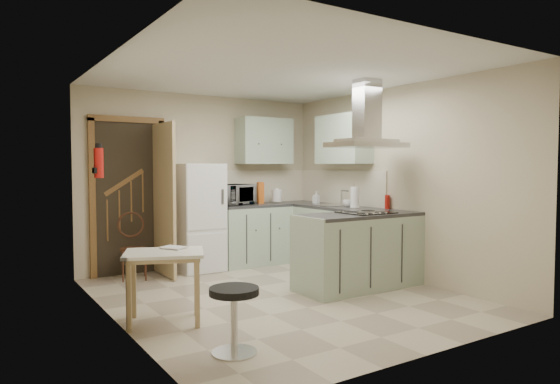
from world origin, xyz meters
TOP-DOWN VIEW (x-y plane):
  - floor at (0.00, 0.00)m, footprint 4.20×4.20m
  - ceiling at (0.00, 0.00)m, footprint 4.20×4.20m
  - back_wall at (0.00, 2.10)m, footprint 3.60×0.00m
  - left_wall at (-1.80, 0.00)m, footprint 0.00×4.20m
  - right_wall at (1.80, 0.00)m, footprint 0.00×4.20m
  - doorway at (-1.10, 2.07)m, footprint 1.10×0.12m
  - fridge at (-0.20, 1.80)m, footprint 0.60×0.60m
  - counter_back at (0.66, 1.80)m, footprint 1.08×0.60m
  - counter_right at (1.50, 1.12)m, footprint 0.60×1.95m
  - splashback at (0.96, 2.09)m, footprint 1.68×0.02m
  - wall_cabinet_back at (0.95, 1.93)m, footprint 0.85×0.35m
  - wall_cabinet_right at (1.62, 0.85)m, footprint 0.35×0.90m
  - peninsula at (1.02, -0.18)m, footprint 1.55×0.65m
  - hob at (1.12, -0.18)m, footprint 0.58×0.50m
  - extractor_hood at (1.12, -0.18)m, footprint 0.90×0.55m
  - sink at (1.50, 0.95)m, footprint 0.45×0.40m
  - fire_extinguisher at (-1.74, 0.90)m, footprint 0.10×0.10m
  - drop_leaf_table at (-1.42, -0.21)m, footprint 0.87×0.77m
  - bentwood_chair at (-1.13, 1.74)m, footprint 0.43×0.43m
  - stool at (-1.23, -1.25)m, footprint 0.41×0.41m
  - microwave at (0.38, 1.82)m, footprint 0.63×0.53m
  - kettle at (1.10, 1.81)m, footprint 0.18×0.18m
  - cereal_box at (0.87, 1.91)m, footprint 0.16×0.23m
  - soap_bottle at (1.54, 1.38)m, footprint 0.11×0.11m
  - paper_towel at (1.48, 0.43)m, footprint 0.14×0.14m
  - cup at (1.50, 0.60)m, footprint 0.13×0.13m
  - red_bottle at (1.75, 0.09)m, footprint 0.08×0.08m
  - book at (-1.36, -0.14)m, footprint 0.26×0.28m

SIDE VIEW (x-z plane):
  - floor at x=0.00m, z-range 0.00..0.00m
  - stool at x=-1.23m, z-range 0.00..0.53m
  - drop_leaf_table at x=-1.42m, z-range 0.00..0.67m
  - bentwood_chair at x=-1.13m, z-range 0.00..0.79m
  - counter_back at x=0.66m, z-range 0.00..0.90m
  - counter_right at x=1.50m, z-range 0.00..0.90m
  - peninsula at x=1.02m, z-range 0.00..0.90m
  - book at x=-1.36m, z-range 0.67..0.77m
  - fridge at x=-0.20m, z-range 0.00..1.50m
  - sink at x=1.50m, z-range 0.90..0.91m
  - hob at x=1.12m, z-range 0.90..0.91m
  - cup at x=1.50m, z-range 0.90..1.00m
  - soap_bottle at x=1.54m, z-range 0.90..1.08m
  - red_bottle at x=1.75m, z-range 0.90..1.08m
  - kettle at x=1.10m, z-range 0.90..1.13m
  - paper_towel at x=1.48m, z-range 0.90..1.20m
  - microwave at x=0.38m, z-range 0.90..1.20m
  - doorway at x=-1.10m, z-range 0.00..2.10m
  - cereal_box at x=0.87m, z-range 0.90..1.22m
  - splashback at x=0.96m, z-range 0.90..1.40m
  - back_wall at x=0.00m, z-range -0.55..3.05m
  - left_wall at x=-1.80m, z-range -0.85..3.35m
  - right_wall at x=1.80m, z-range -0.85..3.35m
  - fire_extinguisher at x=-1.74m, z-range 1.34..1.66m
  - extractor_hood at x=1.12m, z-range 1.67..1.77m
  - wall_cabinet_back at x=0.95m, z-range 1.50..2.20m
  - wall_cabinet_right at x=1.62m, z-range 1.50..2.20m
  - ceiling at x=0.00m, z-range 2.50..2.50m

